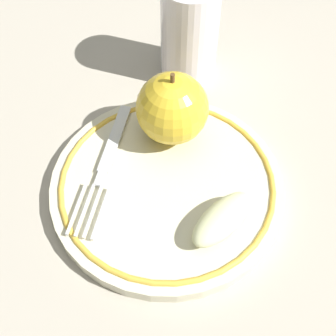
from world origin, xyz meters
The scene contains 6 objects.
ground_plane centered at (0.00, 0.00, 0.00)m, with size 2.00×2.00×0.00m, color #ACA393.
plate centered at (0.00, 0.02, 0.01)m, with size 0.23×0.23×0.02m.
apple_red_whole centered at (0.06, 0.04, 0.05)m, with size 0.07×0.07×0.08m.
apple_slice_front centered at (-0.02, -0.05, 0.03)m, with size 0.07×0.03×0.02m, color beige.
fork centered at (-0.01, 0.08, 0.02)m, with size 0.16×0.07×0.00m.
drinking_glass centered at (0.17, 0.08, 0.06)m, with size 0.07×0.07×0.12m, color silver.
Camera 1 is at (-0.22, -0.11, 0.40)m, focal length 50.00 mm.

